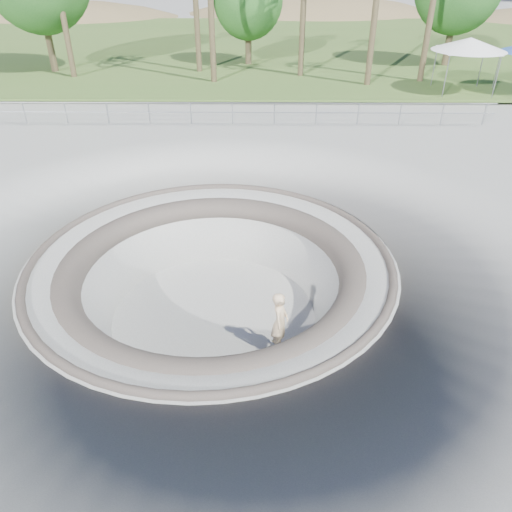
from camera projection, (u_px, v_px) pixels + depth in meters
The scene contains 9 objects.
ground at pixel (211, 260), 14.01m from camera, with size 180.00×180.00×0.00m, color #AAAAA5.
skate_bowl at pixel (214, 311), 14.98m from camera, with size 14.00×14.00×4.10m.
grass_strip at pixel (246, 45), 42.73m from camera, with size 180.00×36.00×0.12m.
distant_hills at pixel (280, 74), 66.18m from camera, with size 103.20×45.00×28.60m.
safety_railing at pixel (233, 113), 23.82m from camera, with size 25.00×0.06×1.03m.
skateboard at pixel (279, 349), 13.60m from camera, with size 0.77×0.36×0.08m.
skater at pixel (280, 322), 13.11m from camera, with size 0.66×0.43×1.81m, color beige.
canopy_white at pixel (470, 44), 27.65m from camera, with size 5.76×5.76×2.91m.
bushy_tree_mid at pixel (248, 0), 33.58m from camera, with size 4.70×4.28×6.79m.
Camera 1 is at (1.39, -11.81, 7.52)m, focal length 35.00 mm.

